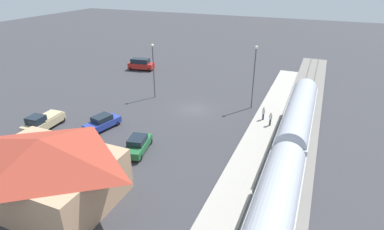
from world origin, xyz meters
The scene contains 13 objects.
ground_plane centered at (0.00, 0.00, 0.00)m, with size 200.00×200.00×0.00m, color #38383D.
railway_track centered at (-14.00, 0.00, 0.09)m, with size 4.80×70.00×0.30m.
platform centered at (-10.00, 0.00, 0.15)m, with size 3.20×46.00×0.30m.
passenger_train centered at (-14.00, 13.27, 2.86)m, with size 2.93×33.97×4.98m.
station_building centered at (4.00, 22.00, 2.96)m, with size 11.97×8.79×5.72m.
pedestrian_on_platform centered at (-10.70, 1.54, 1.28)m, with size 0.36×0.36×1.71m.
pedestrian_waiting_far centered at (-9.59, 0.20, 1.28)m, with size 0.36×0.36×1.71m.
sedan_blue centered at (8.01, 9.80, 0.88)m, with size 2.79×4.80×1.74m.
sedan_green centered at (1.20, 12.73, 0.88)m, with size 2.74×4.78×1.74m.
pickup_tan centered at (14.48, 12.75, 1.03)m, with size 2.27×5.51×2.14m.
suv_red centered at (16.88, -13.69, 1.15)m, with size 5.14×2.95×2.22m.
light_pole_near_platform centered at (-7.20, -3.66, 5.43)m, with size 0.44×0.44×8.77m.
light_pole_lot_center centered at (7.29, -1.91, 5.08)m, with size 0.44×0.44×8.13m.
Camera 1 is at (-15.22, 36.80, 17.53)m, focal length 29.17 mm.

